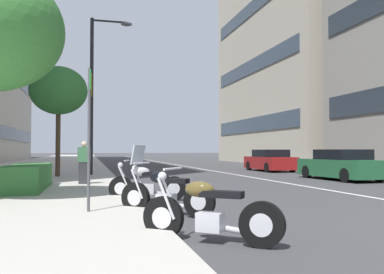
{
  "coord_description": "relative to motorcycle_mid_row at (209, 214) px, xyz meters",
  "views": [
    {
      "loc": [
        -5.42,
        8.01,
        1.38
      ],
      "look_at": [
        11.01,
        3.85,
        1.93
      ],
      "focal_mm": 38.15,
      "sensor_mm": 36.0,
      "label": 1
    }
  ],
  "objects": [
    {
      "name": "sidewalk_right_plaza",
      "position": [
        29.58,
        5.14,
        -0.35
      ],
      "size": [
        160.0,
        9.3,
        0.15
      ],
      "primitive_type": "cube",
      "color": "#B2ADA3",
      "rests_on": "ground"
    },
    {
      "name": "lane_centre_stripe",
      "position": [
        34.58,
        -6.27,
        -0.42
      ],
      "size": [
        110.0,
        0.16,
        0.01
      ],
      "primitive_type": "cube",
      "color": "silver",
      "rests_on": "ground"
    },
    {
      "name": "motorcycle_mid_row",
      "position": [
        0.0,
        0.0,
        0.0
      ],
      "size": [
        1.45,
        1.83,
        1.11
      ],
      "rotation": [
        0.0,
        0.0,
        0.92
      ],
      "color": "black",
      "rests_on": "ground"
    },
    {
      "name": "motorcycle_by_sign_pole",
      "position": [
        2.68,
        0.18,
        0.03
      ],
      "size": [
        1.52,
        1.77,
        1.5
      ],
      "rotation": [
        0.0,
        0.0,
        0.87
      ],
      "color": "black",
      "rests_on": "ground"
    },
    {
      "name": "motorcycle_second_in_row",
      "position": [
        5.31,
        0.2,
        0.0
      ],
      "size": [
        0.81,
        2.07,
        1.11
      ],
      "rotation": [
        0.0,
        0.0,
        1.29
      ],
      "color": "black",
      "rests_on": "ground"
    },
    {
      "name": "car_far_down_avenue",
      "position": [
        10.86,
        -9.66,
        0.24
      ],
      "size": [
        4.62,
        2.05,
        1.41
      ],
      "rotation": [
        0.0,
        0.0,
        0.03
      ],
      "color": "#236038",
      "rests_on": "ground"
    },
    {
      "name": "car_mid_block_traffic",
      "position": [
        18.96,
        -9.84,
        0.24
      ],
      "size": [
        4.5,
        1.93,
        1.42
      ],
      "rotation": [
        0.0,
        0.0,
        0.01
      ],
      "color": "maroon",
      "rests_on": "ground"
    },
    {
      "name": "parking_sign_by_curb",
      "position": [
        2.61,
        1.73,
        1.44
      ],
      "size": [
        0.32,
        0.06,
        2.89
      ],
      "color": "#47494C",
      "rests_on": "sidewalk_right_plaza"
    },
    {
      "name": "street_lamp_with_banners",
      "position": [
        15.22,
        1.34,
        4.47
      ],
      "size": [
        1.26,
        2.12,
        7.93
      ],
      "color": "#232326",
      "rests_on": "sidewalk_right_plaza"
    },
    {
      "name": "clipped_hedge_bed",
      "position": [
        7.87,
        3.59,
        0.11
      ],
      "size": [
        4.1,
        1.1,
        0.77
      ],
      "primitive_type": "cube",
      "color": "#337033",
      "rests_on": "sidewalk_right_plaza"
    },
    {
      "name": "street_tree_near_plaza_corner",
      "position": [
        14.28,
        3.15,
        3.75
      ],
      "size": [
        2.67,
        2.67,
        5.19
      ],
      "color": "#473323",
      "rests_on": "sidewalk_right_plaza"
    },
    {
      "name": "pedestrian_on_plaza",
      "position": [
        9.56,
        1.91,
        0.5
      ],
      "size": [
        0.39,
        0.47,
        1.55
      ],
      "rotation": [
        0.0,
        0.0,
        5.9
      ],
      "color": "#2D2D33",
      "rests_on": "sidewalk_right_plaza"
    }
  ]
}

